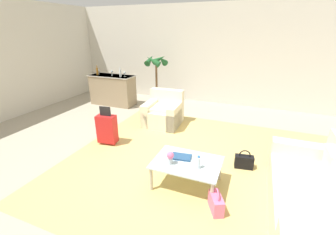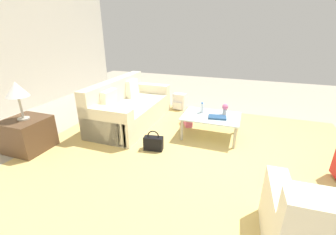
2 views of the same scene
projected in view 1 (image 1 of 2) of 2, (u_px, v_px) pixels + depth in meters
name	position (u px, v px, depth m)	size (l,w,h in m)	color
ground_plane	(174.00, 163.00, 4.18)	(12.00, 12.00, 0.00)	#A89E89
wall_back	(219.00, 56.00, 7.13)	(10.24, 0.12, 3.10)	beige
area_rug	(208.00, 164.00, 4.15)	(5.20, 4.40, 0.01)	tan
couch	(323.00, 203.00, 2.79)	(0.99, 2.12, 0.92)	beige
armchair	(164.00, 113.00, 5.83)	(0.92, 0.93, 0.87)	beige
coffee_table	(187.00, 165.00, 3.48)	(1.03, 0.75, 0.42)	silver
water_bottle	(198.00, 163.00, 3.27)	(0.06, 0.06, 0.20)	silver
coffee_table_book	(181.00, 157.00, 3.56)	(0.31, 0.20, 0.03)	navy
flower_vase	(170.00, 157.00, 3.36)	(0.11, 0.11, 0.21)	#B2B7BC
bar_console	(113.00, 90.00, 7.32)	(1.47, 0.61, 0.96)	#937F60
wine_glass_leftmost	(98.00, 71.00, 7.30)	(0.08, 0.08, 0.15)	silver
wine_glass_left_of_centre	(112.00, 72.00, 7.14)	(0.08, 0.08, 0.15)	silver
wine_glass_right_of_centre	(125.00, 73.00, 6.93)	(0.08, 0.08, 0.15)	silver
wine_bottle_amber	(97.00, 71.00, 7.16)	(0.07, 0.07, 0.30)	brown
wine_bottle_clear	(120.00, 73.00, 6.87)	(0.07, 0.07, 0.30)	silver
suitcase_red	(107.00, 129.00, 4.78)	(0.43, 0.27, 0.85)	red
handbag_black	(244.00, 161.00, 4.00)	(0.34, 0.19, 0.36)	black
handbag_pink	(216.00, 203.00, 3.05)	(0.27, 0.35, 0.36)	pink
potted_palm	(156.00, 76.00, 7.23)	(0.64, 0.64, 1.62)	#514C56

